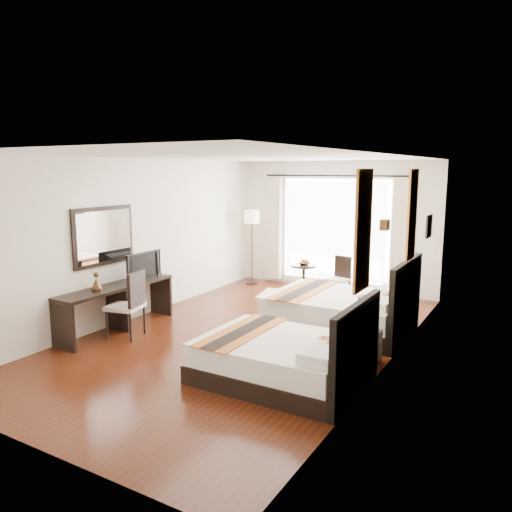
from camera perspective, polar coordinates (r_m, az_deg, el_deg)
The scene contains 29 objects.
floor at distance 8.01m, azimuth -1.17°, elevation -9.21°, with size 4.50×7.50×0.01m, color #351809.
ceiling at distance 7.57m, azimuth -1.24°, elevation 11.20°, with size 4.50×7.50×0.02m, color white.
wall_headboard at distance 6.79m, azimuth 15.19°, elevation -0.78°, with size 0.01×7.50×2.80m, color silver.
wall_desk at distance 9.03m, azimuth -13.45°, elevation 1.88°, with size 0.01×7.50×2.80m, color silver.
wall_window at distance 11.01m, azimuth 9.04°, elevation 3.43°, with size 4.50×0.01×2.80m, color silver.
wall_entry at distance 4.94m, azimuth -24.57°, elevation -5.28°, with size 4.50×0.01×2.80m, color silver.
window_glass at distance 11.01m, azimuth 8.99°, elevation 2.90°, with size 2.40×0.02×2.20m, color white.
sheer_curtain at distance 10.95m, azimuth 8.88°, elevation 2.87°, with size 2.30×0.02×2.10m, color white.
drape_left at distance 11.52m, azimuth 2.07°, elevation 3.23°, with size 0.35×0.14×2.35m, color #BAAF90.
drape_right at distance 10.48m, azimuth 16.20°, elevation 2.17°, with size 0.35×0.14×2.35m, color #BAAF90.
art_panel_near at distance 5.60m, azimuth 12.15°, elevation 2.83°, with size 0.03×0.50×1.35m, color maroon.
art_panel_far at distance 7.78m, azimuth 17.41°, elevation 4.53°, with size 0.03×0.50×1.35m, color maroon.
wall_sconce at distance 6.55m, azimuth 14.51°, elevation 3.47°, with size 0.10×0.14×0.14m, color #462E19.
mirror_frame at distance 8.45m, azimuth -17.02°, elevation 2.21°, with size 0.04×1.25×0.95m, color black.
mirror_glass at distance 8.43m, azimuth -16.90°, elevation 2.20°, with size 0.01×1.12×0.82m, color white.
bed_near at distance 6.36m, azimuth 3.44°, elevation -11.56°, with size 2.01×1.57×1.13m.
bed_far at distance 8.37m, azimuth 9.89°, elevation -6.16°, with size 2.22×1.73×1.25m.
nightstand at distance 7.00m, azimuth 12.16°, elevation -10.29°, with size 0.38×0.47×0.46m, color black.
table_lamp at distance 6.95m, azimuth 12.60°, elevation -5.62°, with size 0.27×0.27×0.42m.
vase at distance 6.78m, azimuth 11.70°, elevation -7.93°, with size 0.13×0.13×0.13m, color black.
console_desk at distance 8.52m, azimuth -15.56°, elevation -5.72°, with size 0.50×2.20×0.76m, color black.
television at distance 8.74m, azimuth -13.08°, elevation -1.07°, with size 0.82×0.11×0.47m, color black.
bronze_figurine at distance 8.13m, azimuth -17.76°, elevation -2.90°, with size 0.17×0.17×0.26m, color #462E19, non-canonical shape.
desk_chair at distance 8.15m, azimuth -14.53°, elevation -6.77°, with size 0.59×0.59×1.06m.
floor_lamp at distance 11.32m, azimuth -0.47°, elevation 3.97°, with size 0.34×0.34×1.71m.
side_table at distance 10.60m, azimuth 5.46°, elevation -2.68°, with size 0.55×0.55×0.63m, color black.
fruit_bowl at distance 10.53m, azimuth 5.52°, elevation -0.85°, with size 0.24×0.24×0.06m, color #412317.
window_chair at distance 10.31m, azimuth 9.38°, elevation -3.42°, with size 0.48×0.48×0.87m.
jute_rug at distance 10.54m, azimuth 4.08°, elevation -4.47°, with size 1.34×0.91×0.01m, color tan.
Camera 1 is at (3.95, -6.46, 2.62)m, focal length 35.00 mm.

